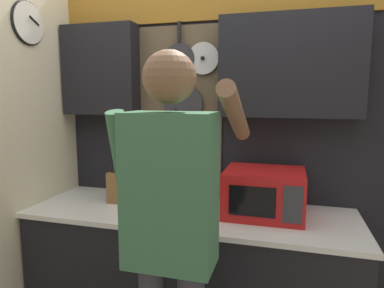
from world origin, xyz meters
name	(u,v)px	position (x,y,z in m)	size (l,w,h in m)	color
base_cabinet_counter	(190,278)	(0.00, 0.00, 0.44)	(2.03, 0.67, 0.89)	black
back_wall_unit	(204,113)	(0.02, 0.31, 1.49)	(2.60, 0.20, 2.52)	black
side_wall	(3,153)	(-1.04, -0.37, 1.27)	(0.07, 1.60, 2.52)	beige
microwave	(264,192)	(0.45, 0.06, 1.03)	(0.47, 0.40, 0.27)	red
knife_block	(119,186)	(-0.52, 0.06, 1.00)	(0.12, 0.16, 0.28)	brown
utensil_crock	(171,195)	(-0.15, 0.06, 0.96)	(0.13, 0.13, 0.33)	white
person	(171,220)	(0.10, -0.65, 1.08)	(0.54, 0.66, 1.79)	#383842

